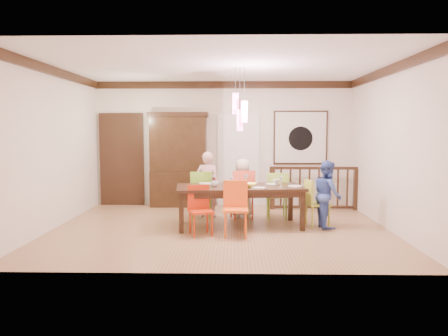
{
  "coord_description": "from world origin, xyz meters",
  "views": [
    {
      "loc": [
        0.25,
        -7.78,
        1.78
      ],
      "look_at": [
        0.06,
        0.35,
        1.07
      ],
      "focal_mm": 35.0,
      "sensor_mm": 36.0,
      "label": 1
    }
  ],
  "objects_px": {
    "china_hutch": "(178,159)",
    "person_far_mid": "(242,188)",
    "chair_far_left": "(201,191)",
    "chair_end_right": "(318,200)",
    "balustrade": "(314,187)",
    "person_end_right": "(327,194)",
    "dining_table": "(240,190)",
    "person_far_left": "(208,184)"
  },
  "relations": [
    {
      "from": "person_far_left",
      "to": "chair_end_right",
      "type": "bearing_deg",
      "value": 168.2
    },
    {
      "from": "chair_end_right",
      "to": "chair_far_left",
      "type": "bearing_deg",
      "value": 60.46
    },
    {
      "from": "dining_table",
      "to": "person_far_left",
      "type": "height_order",
      "value": "person_far_left"
    },
    {
      "from": "chair_far_left",
      "to": "china_hutch",
      "type": "bearing_deg",
      "value": -69.35
    },
    {
      "from": "dining_table",
      "to": "chair_far_left",
      "type": "relative_size",
      "value": 2.5
    },
    {
      "from": "dining_table",
      "to": "person_far_mid",
      "type": "distance_m",
      "value": 0.87
    },
    {
      "from": "person_far_mid",
      "to": "person_end_right",
      "type": "relative_size",
      "value": 0.98
    },
    {
      "from": "person_far_left",
      "to": "person_far_mid",
      "type": "xyz_separation_m",
      "value": [
        0.71,
        -0.01,
        -0.07
      ]
    },
    {
      "from": "chair_end_right",
      "to": "person_far_mid",
      "type": "height_order",
      "value": "person_far_mid"
    },
    {
      "from": "chair_far_left",
      "to": "person_end_right",
      "type": "bearing_deg",
      "value": 156.31
    },
    {
      "from": "person_far_left",
      "to": "person_end_right",
      "type": "bearing_deg",
      "value": 168.06
    },
    {
      "from": "chair_end_right",
      "to": "person_far_mid",
      "type": "bearing_deg",
      "value": 47.69
    },
    {
      "from": "chair_end_right",
      "to": "china_hutch",
      "type": "distance_m",
      "value": 3.58
    },
    {
      "from": "chair_end_right",
      "to": "balustrade",
      "type": "relative_size",
      "value": 0.43
    },
    {
      "from": "chair_far_left",
      "to": "person_far_left",
      "type": "height_order",
      "value": "person_far_left"
    },
    {
      "from": "dining_table",
      "to": "person_far_mid",
      "type": "bearing_deg",
      "value": 79.1
    },
    {
      "from": "person_end_right",
      "to": "chair_far_left",
      "type": "bearing_deg",
      "value": 64.71
    },
    {
      "from": "balustrade",
      "to": "dining_table",
      "type": "bearing_deg",
      "value": -132.58
    },
    {
      "from": "person_far_left",
      "to": "dining_table",
      "type": "bearing_deg",
      "value": 137.01
    },
    {
      "from": "balustrade",
      "to": "person_far_left",
      "type": "bearing_deg",
      "value": -157.76
    },
    {
      "from": "chair_far_left",
      "to": "balustrade",
      "type": "relative_size",
      "value": 0.48
    },
    {
      "from": "dining_table",
      "to": "person_end_right",
      "type": "relative_size",
      "value": 1.95
    },
    {
      "from": "balustrade",
      "to": "person_far_mid",
      "type": "bearing_deg",
      "value": -149.57
    },
    {
      "from": "china_hutch",
      "to": "person_end_right",
      "type": "relative_size",
      "value": 1.78
    },
    {
      "from": "chair_end_right",
      "to": "person_end_right",
      "type": "relative_size",
      "value": 0.71
    },
    {
      "from": "chair_end_right",
      "to": "balustrade",
      "type": "bearing_deg",
      "value": -18.68
    },
    {
      "from": "chair_far_left",
      "to": "person_far_left",
      "type": "relative_size",
      "value": 0.71
    },
    {
      "from": "balustrade",
      "to": "person_far_left",
      "type": "distance_m",
      "value": 2.51
    },
    {
      "from": "chair_far_left",
      "to": "person_far_mid",
      "type": "distance_m",
      "value": 0.84
    },
    {
      "from": "chair_end_right",
      "to": "person_end_right",
      "type": "xyz_separation_m",
      "value": [
        0.16,
        -0.07,
        0.12
      ]
    },
    {
      "from": "chair_far_left",
      "to": "person_far_mid",
      "type": "height_order",
      "value": "person_far_mid"
    },
    {
      "from": "chair_end_right",
      "to": "person_far_left",
      "type": "distance_m",
      "value": 2.25
    },
    {
      "from": "chair_far_left",
      "to": "person_far_left",
      "type": "xyz_separation_m",
      "value": [
        0.12,
        0.1,
        0.12
      ]
    },
    {
      "from": "dining_table",
      "to": "chair_far_left",
      "type": "distance_m",
      "value": 1.1
    },
    {
      "from": "china_hutch",
      "to": "person_far_mid",
      "type": "distance_m",
      "value": 2.0
    },
    {
      "from": "dining_table",
      "to": "china_hutch",
      "type": "relative_size",
      "value": 1.1
    },
    {
      "from": "person_far_left",
      "to": "china_hutch",
      "type": "bearing_deg",
      "value": -48.6
    },
    {
      "from": "person_far_mid",
      "to": "person_end_right",
      "type": "xyz_separation_m",
      "value": [
        1.53,
        -0.92,
        0.01
      ]
    },
    {
      "from": "dining_table",
      "to": "balustrade",
      "type": "relative_size",
      "value": 1.2
    },
    {
      "from": "chair_end_right",
      "to": "person_far_mid",
      "type": "xyz_separation_m",
      "value": [
        -1.37,
        0.85,
        0.11
      ]
    },
    {
      "from": "china_hutch",
      "to": "dining_table",
      "type": "bearing_deg",
      "value": -56.84
    },
    {
      "from": "person_end_right",
      "to": "person_far_mid",
      "type": "bearing_deg",
      "value": 53.04
    }
  ]
}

